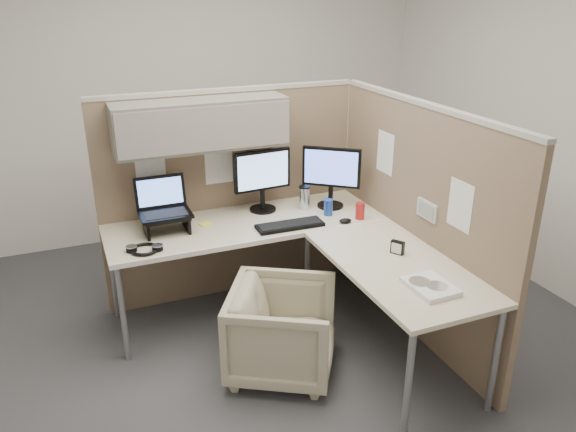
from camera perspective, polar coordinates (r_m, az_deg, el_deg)
name	(u,v)px	position (r m, az deg, el deg)	size (l,w,h in m)	color
ground	(288,344)	(4.00, 0.04, -12.85)	(4.50, 4.50, 0.00)	#39393E
partition_back	(218,163)	(4.16, -7.11, 5.32)	(2.00, 0.36, 1.63)	#836B56
partition_right	(413,220)	(3.94, 12.60, -0.37)	(0.07, 2.03, 1.63)	#836B56
desk	(298,244)	(3.79, 1.06, -2.88)	(2.00, 1.98, 0.73)	beige
office_chair	(282,326)	(3.58, -0.58, -11.16)	(0.63, 0.59, 0.65)	#BDB696
monitor_left	(262,176)	(4.16, -2.63, 4.12)	(0.44, 0.20, 0.47)	black
monitor_right	(331,172)	(4.24, 4.41, 4.44)	(0.37, 0.30, 0.47)	black
laptop_station	(164,212)	(3.94, -12.44, 0.43)	(0.35, 0.30, 0.36)	black
keyboard	(290,225)	(3.95, 0.19, -0.96)	(0.48, 0.16, 0.02)	black
mouse	(345,221)	(4.04, 5.84, -0.48)	(0.09, 0.06, 0.03)	black
travel_mug	(304,197)	(4.25, 1.67, 1.90)	(0.09, 0.09, 0.18)	silver
soda_can_green	(360,211)	(4.11, 7.33, 0.51)	(0.07, 0.07, 0.12)	#B21E1E
soda_can_silver	(328,207)	(4.15, 4.11, 0.90)	(0.07, 0.07, 0.12)	#1E3FA5
sticky_note_b	(276,231)	(3.88, -1.26, -1.50)	(0.08, 0.08, 0.01)	#FFF743
sticky_note_c	(205,224)	(4.04, -8.39, -0.81)	(0.08, 0.08, 0.01)	#FFF743
headphones	(145,249)	(3.71, -14.36, -3.26)	(0.23, 0.23, 0.03)	black
paper_stack	(430,286)	(3.26, 14.26, -6.95)	(0.23, 0.29, 0.03)	white
desk_clock	(397,247)	(3.61, 11.06, -3.15)	(0.07, 0.09, 0.09)	black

